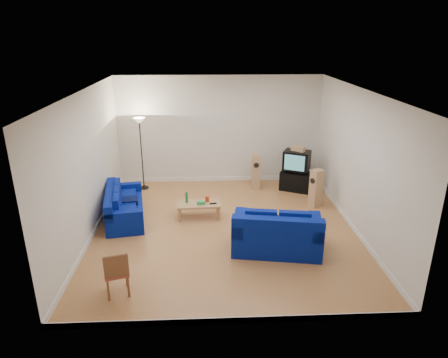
{
  "coord_description": "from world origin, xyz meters",
  "views": [
    {
      "loc": [
        -0.42,
        -8.37,
        4.35
      ],
      "look_at": [
        0.0,
        0.4,
        1.1
      ],
      "focal_mm": 32.0,
      "sensor_mm": 36.0,
      "label": 1
    }
  ],
  "objects_px": {
    "sofa_three_seat": "(123,208)",
    "television": "(297,160)",
    "tv_stand": "(297,181)",
    "coffee_table": "(199,205)",
    "sofa_loveseat": "(277,236)"
  },
  "relations": [
    {
      "from": "coffee_table",
      "to": "television",
      "type": "height_order",
      "value": "television"
    },
    {
      "from": "sofa_three_seat",
      "to": "coffee_table",
      "type": "xyz_separation_m",
      "value": [
        1.86,
        -0.01,
        0.05
      ]
    },
    {
      "from": "sofa_loveseat",
      "to": "television",
      "type": "xyz_separation_m",
      "value": [
        1.12,
        3.36,
        0.58
      ]
    },
    {
      "from": "coffee_table",
      "to": "television",
      "type": "bearing_deg",
      "value": 30.99
    },
    {
      "from": "sofa_three_seat",
      "to": "tv_stand",
      "type": "distance_m",
      "value": 4.98
    },
    {
      "from": "television",
      "to": "sofa_loveseat",
      "type": "bearing_deg",
      "value": -82.55
    },
    {
      "from": "sofa_loveseat",
      "to": "television",
      "type": "bearing_deg",
      "value": 81.13
    },
    {
      "from": "tv_stand",
      "to": "television",
      "type": "bearing_deg",
      "value": -116.13
    },
    {
      "from": "sofa_loveseat",
      "to": "coffee_table",
      "type": "xyz_separation_m",
      "value": [
        -1.65,
        1.7,
        -0.02
      ]
    },
    {
      "from": "tv_stand",
      "to": "television",
      "type": "xyz_separation_m",
      "value": [
        -0.05,
        -0.03,
        0.64
      ]
    },
    {
      "from": "sofa_three_seat",
      "to": "tv_stand",
      "type": "height_order",
      "value": "sofa_three_seat"
    },
    {
      "from": "sofa_three_seat",
      "to": "coffee_table",
      "type": "height_order",
      "value": "sofa_three_seat"
    },
    {
      "from": "sofa_loveseat",
      "to": "tv_stand",
      "type": "height_order",
      "value": "sofa_loveseat"
    },
    {
      "from": "sofa_three_seat",
      "to": "television",
      "type": "bearing_deg",
      "value": 100.06
    },
    {
      "from": "tv_stand",
      "to": "sofa_three_seat",
      "type": "bearing_deg",
      "value": -133.93
    }
  ]
}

